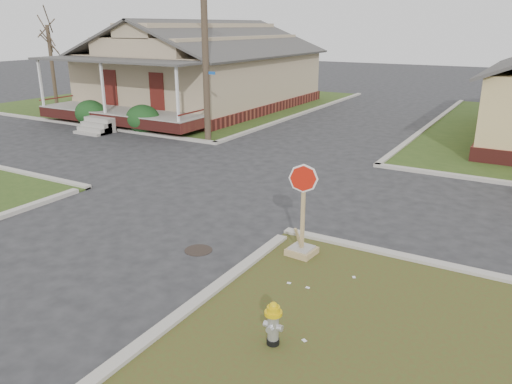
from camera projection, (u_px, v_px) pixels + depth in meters
The scene contains 11 objects.
ground at pixel (141, 225), 12.96m from camera, with size 120.00×120.00×0.00m, color #252527.
verge_far_left at pixel (180, 101), 33.89m from camera, with size 19.00×19.00×0.05m, color #2F4719.
curbs at pixel (242, 177), 17.05m from camera, with size 80.00×40.00×0.12m, color #AFA99E, non-canonical shape.
manhole at pixel (198, 250), 11.50m from camera, with size 0.64×0.64×0.01m, color black.
corner_house at pixel (203, 71), 30.67m from camera, with size 10.10×15.50×5.30m.
utility_pole at pixel (205, 32), 20.77m from camera, with size 1.80×0.28×9.00m.
tree_far_left at pixel (52, 67), 30.57m from camera, with size 0.22×0.22×4.90m, color #3E3123.
fire_hydrant at pixel (273, 321), 7.92m from camera, with size 0.28×0.28×0.76m.
stop_sign at pixel (302, 236), 11.05m from camera, with size 0.60×0.58×2.10m.
hedge_left at pixel (91, 113), 25.47m from camera, with size 1.59×1.30×1.21m, color #153B17.
hedge_right at pixel (143, 119), 23.89m from camera, with size 1.60×1.31×1.22m, color #153B17.
Camera 1 is at (8.61, -8.89, 4.94)m, focal length 35.00 mm.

